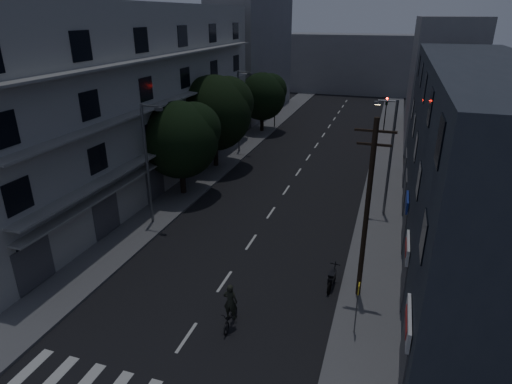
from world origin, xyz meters
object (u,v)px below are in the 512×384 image
Objects in this scene: motorcycle at (332,279)px; cyclist at (231,312)px; utility_pole at (367,209)px; bus_stop_sign at (358,300)px.

motorcycle is 0.83× the size of cyclist.
cyclist is (-3.91, -4.46, 0.29)m from motorcycle.
cyclist is at bearing -127.05° from motorcycle.
utility_pole is at bearing 35.37° from cyclist.
bus_stop_sign is at bearing -61.54° from motorcycle.
bus_stop_sign is (0.11, -2.94, -2.98)m from utility_pole.
utility_pole is 4.02× the size of cyclist.
utility_pole is 4.19m from bus_stop_sign.
cyclist is (-5.41, -1.13, -1.14)m from bus_stop_sign.
motorcycle is (-1.50, 3.33, -1.42)m from bus_stop_sign.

